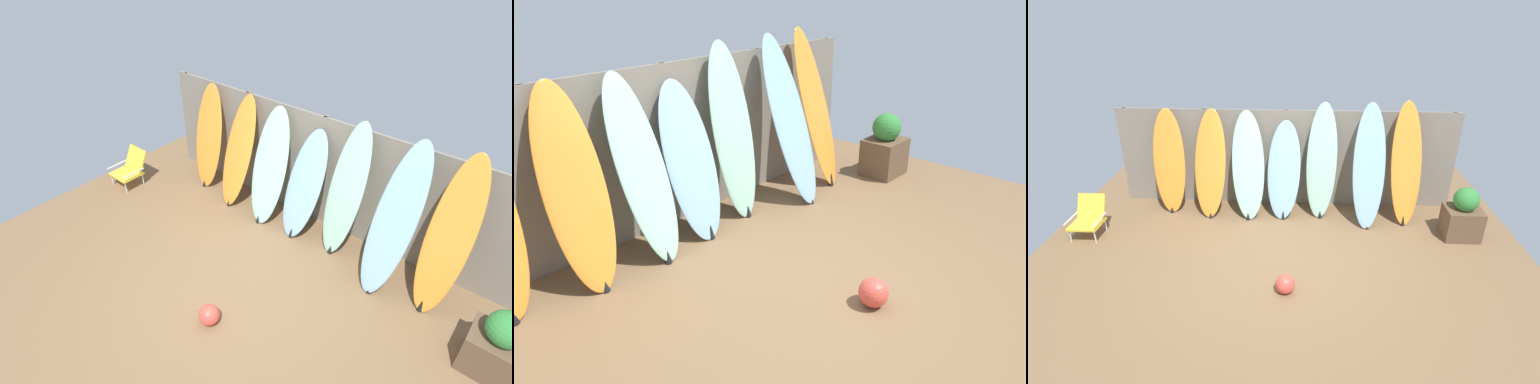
# 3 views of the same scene
# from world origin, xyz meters

# --- Properties ---
(ground) EXTENTS (7.68, 7.68, 0.00)m
(ground) POSITION_xyz_m (0.00, 0.00, 0.00)
(ground) COLOR brown
(fence_back) EXTENTS (6.08, 0.11, 1.80)m
(fence_back) POSITION_xyz_m (-0.00, 2.01, 0.90)
(fence_back) COLOR gray
(fence_back) RESTS_ON ground
(surfboard_orange_0) EXTENTS (0.59, 0.49, 1.85)m
(surfboard_orange_0) POSITION_xyz_m (-2.06, 1.67, 0.92)
(surfboard_orange_0) COLOR orange
(surfboard_orange_0) RESTS_ON ground
(surfboard_orange_1) EXTENTS (0.62, 0.71, 1.85)m
(surfboard_orange_1) POSITION_xyz_m (-1.31, 1.60, 0.92)
(surfboard_orange_1) COLOR orange
(surfboard_orange_1) RESTS_ON ground
(surfboard_seafoam_2) EXTENTS (0.64, 0.73, 1.84)m
(surfboard_seafoam_2) POSITION_xyz_m (-0.64, 1.57, 0.91)
(surfboard_seafoam_2) COLOR #9ED6BC
(surfboard_seafoam_2) RESTS_ON ground
(surfboard_skyblue_3) EXTENTS (0.65, 0.70, 1.66)m
(surfboard_skyblue_3) POSITION_xyz_m (-0.02, 1.61, 0.82)
(surfboard_skyblue_3) COLOR #8CB7D6
(surfboard_skyblue_3) RESTS_ON ground
(surfboard_seafoam_4) EXTENTS (0.59, 0.58, 1.99)m
(surfboard_seafoam_4) POSITION_xyz_m (0.64, 1.64, 0.98)
(surfboard_seafoam_4) COLOR #9ED6BC
(surfboard_seafoam_4) RESTS_ON ground
(surfboard_skyblue_5) EXTENTS (0.58, 0.88, 2.01)m
(surfboard_skyblue_5) POSITION_xyz_m (1.43, 1.45, 1.00)
(surfboard_skyblue_5) COLOR #8CB7D6
(surfboard_skyblue_5) RESTS_ON ground
(surfboard_orange_6) EXTENTS (0.56, 0.74, 2.04)m
(surfboard_orange_6) POSITION_xyz_m (2.06, 1.54, 1.00)
(surfboard_orange_6) COLOR orange
(surfboard_orange_6) RESTS_ON ground
(beach_chair) EXTENTS (0.50, 0.58, 0.63)m
(beach_chair) POSITION_xyz_m (-3.19, 0.72, 0.32)
(beach_chair) COLOR silver
(beach_chair) RESTS_ON ground
(planter_box) EXTENTS (0.57, 0.48, 0.88)m
(planter_box) POSITION_xyz_m (2.92, 0.94, 0.39)
(planter_box) COLOR brown
(planter_box) RESTS_ON ground
(beach_ball) EXTENTS (0.26, 0.26, 0.26)m
(beach_ball) POSITION_xyz_m (0.12, -0.58, 0.13)
(beach_ball) COLOR #E54C3F
(beach_ball) RESTS_ON ground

